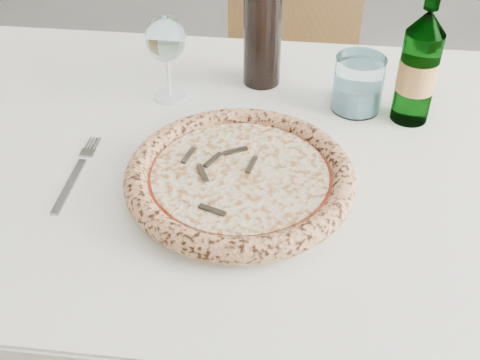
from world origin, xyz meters
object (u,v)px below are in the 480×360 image
Objects in this scene: dining_table at (248,194)px; wine_bottle at (263,22)px; chair_far at (295,46)px; pizza at (240,177)px; tumbler at (358,87)px; wine_glass at (166,41)px; beer_bottle at (419,67)px; plate at (240,186)px.

wine_bottle is (-0.00, 0.23, 0.22)m from dining_table.
wine_bottle is at bearing 90.48° from dining_table.
chair_far reaches higher than pizza.
tumbler is at bearing -22.17° from wine_bottle.
dining_table is at bearing -89.52° from wine_bottle.
wine_glass is 1.60× the size of tumbler.
pizza is 3.47× the size of tumbler.
tumbler is at bearing 55.62° from pizza.
wine_glass is at bearing -178.92° from tumbler.
dining_table is 0.36m from beer_bottle.
plate is at bearing -90.00° from dining_table.
plate is 0.91× the size of pizza.
beer_bottle is (0.43, -0.01, -0.01)m from wine_glass.
wine_glass reaches higher than dining_table.
dining_table is at bearing -92.65° from chair_far.
wine_bottle is at bearing 90.34° from pizza.
beer_bottle reaches higher than wine_glass.
chair_far is 0.81m from beer_bottle.
chair_far is 3.69× the size of beer_bottle.
chair_far is 0.97m from pizza.
beer_bottle reaches higher than plate.
wine_glass is 0.43m from beer_bottle.
plate is at bearing -138.70° from beer_bottle.
dining_table is 5.52× the size of beer_bottle.
plate is 0.35m from wine_bottle.
dining_table is 0.31m from wine_bottle.
plate is 0.32m from wine_glass.
pizza is 0.31m from wine_glass.
pizza is at bearing -138.70° from beer_bottle.
pizza is (-0.00, -0.00, 0.02)m from plate.
chair_far is 0.79m from wine_glass.
tumbler reaches higher than pizza.
dining_table is 0.85m from chair_far.
wine_bottle reaches higher than wine_glass.
tumbler is at bearing 1.08° from wine_glass.
tumbler is at bearing -78.66° from chair_far.
beer_bottle is at bearing 41.30° from plate.
wine_glass is (-0.16, 0.15, 0.21)m from dining_table.
chair_far is 2.72× the size of pizza.
chair_far is 5.88× the size of wine_glass.
dining_table is 0.14m from plate.
beer_bottle reaches higher than pizza.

